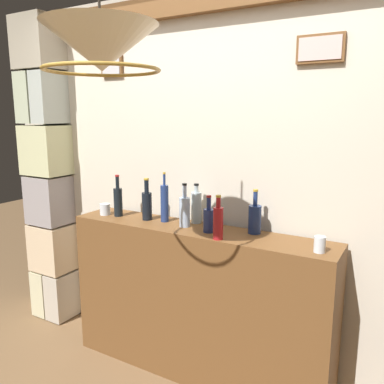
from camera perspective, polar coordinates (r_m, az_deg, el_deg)
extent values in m
cube|color=beige|center=(2.74, 3.15, 1.07)|extent=(3.77, 0.08, 2.58)
cube|color=brown|center=(2.73, 2.81, 25.77)|extent=(3.77, 0.10, 0.14)
cube|color=brown|center=(3.15, -11.38, 17.43)|extent=(0.19, 0.03, 0.16)
cube|color=#B6B4B7|center=(3.13, -11.58, 17.45)|extent=(0.16, 0.01, 0.13)
cube|color=brown|center=(2.44, 17.97, 19.00)|extent=(0.26, 0.03, 0.16)
cube|color=beige|center=(2.43, 17.88, 19.06)|extent=(0.23, 0.01, 0.13)
cube|color=beige|center=(3.92, -19.53, -12.97)|extent=(0.16, 0.33, 0.40)
cube|color=#BCB2A0|center=(3.79, -17.71, -13.68)|extent=(0.17, 0.33, 0.40)
cube|color=beige|center=(3.70, -19.04, -7.36)|extent=(0.34, 0.33, 0.40)
cube|color=gray|center=(3.60, -19.47, -0.97)|extent=(0.33, 0.33, 0.40)
cube|color=beige|center=(3.54, -19.91, 5.71)|extent=(0.36, 0.33, 0.40)
cube|color=#B2BE9D|center=(3.60, -21.31, 12.43)|extent=(0.17, 0.33, 0.40)
cube|color=#ACB6AD|center=(3.46, -19.40, 12.64)|extent=(0.16, 0.33, 0.40)
cube|color=#A59C86|center=(3.57, -20.85, 19.30)|extent=(0.36, 0.33, 0.40)
cube|color=brown|center=(2.78, 0.54, -15.59)|extent=(1.82, 0.34, 1.04)
cylinder|color=#A7B8BD|center=(2.69, 0.63, -2.26)|extent=(0.07, 0.07, 0.21)
cylinder|color=#A7B8BD|center=(2.66, 0.63, 0.45)|extent=(0.03, 0.03, 0.05)
cylinder|color=black|center=(2.66, 0.63, 1.08)|extent=(0.03, 0.03, 0.01)
cylinder|color=navy|center=(2.49, 9.00, -3.93)|extent=(0.08, 0.08, 0.18)
cylinder|color=navy|center=(2.46, 9.09, -0.93)|extent=(0.03, 0.03, 0.09)
cylinder|color=#B7932D|center=(2.45, 9.13, 0.23)|extent=(0.03, 0.03, 0.01)
cylinder|color=#A71B20|center=(2.35, 3.77, -4.52)|extent=(0.06, 0.06, 0.19)
cylinder|color=#A71B20|center=(2.32, 3.81, -1.50)|extent=(0.03, 0.03, 0.06)
cylinder|color=#B7932D|center=(2.31, 3.82, -0.60)|extent=(0.03, 0.03, 0.01)
cylinder|color=#A6BDDA|center=(2.61, -1.06, -2.91)|extent=(0.07, 0.07, 0.19)
cylinder|color=#A6BDDA|center=(2.58, -1.07, 0.08)|extent=(0.03, 0.03, 0.08)
cylinder|color=black|center=(2.57, -1.08, 1.11)|extent=(0.03, 0.03, 0.01)
cylinder|color=navy|center=(2.49, 2.40, -4.15)|extent=(0.07, 0.07, 0.15)
cylinder|color=navy|center=(2.46, 2.43, -1.64)|extent=(0.03, 0.03, 0.08)
cylinder|color=maroon|center=(2.45, 2.43, -0.63)|extent=(0.03, 0.03, 0.01)
cylinder|color=black|center=(2.92, -10.56, -1.46)|extent=(0.06, 0.06, 0.20)
cylinder|color=black|center=(2.89, -10.67, 1.35)|extent=(0.03, 0.03, 0.09)
cylinder|color=maroon|center=(2.89, -10.70, 2.32)|extent=(0.03, 0.03, 0.01)
cylinder|color=navy|center=(2.73, -3.96, -1.67)|extent=(0.06, 0.06, 0.25)
cylinder|color=navy|center=(2.69, -4.00, 1.78)|extent=(0.02, 0.02, 0.08)
cylinder|color=#B7932D|center=(2.69, -4.02, 2.73)|extent=(0.02, 0.02, 0.01)
cylinder|color=black|center=(2.79, -6.49, -2.05)|extent=(0.07, 0.07, 0.19)
cylinder|color=black|center=(2.76, -6.55, 0.82)|extent=(0.03, 0.03, 0.09)
cylinder|color=#B7932D|center=(2.75, -6.57, 1.86)|extent=(0.04, 0.04, 0.01)
cylinder|color=silver|center=(2.99, -12.38, -2.43)|extent=(0.08, 0.08, 0.08)
cylinder|color=silver|center=(2.25, 17.86, -7.17)|extent=(0.06, 0.06, 0.09)
cone|color=#EFE5C6|center=(1.87, -12.92, 19.55)|extent=(0.51, 0.51, 0.20)
torus|color=#AD8433|center=(1.86, -12.79, 16.71)|extent=(0.51, 0.51, 0.02)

